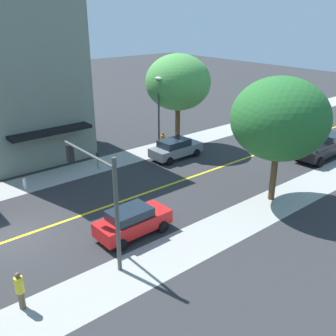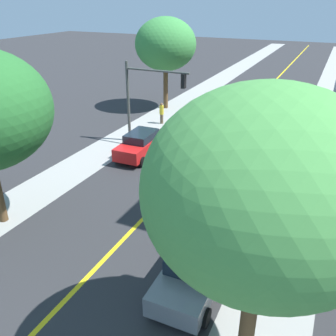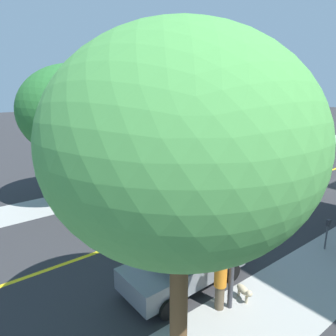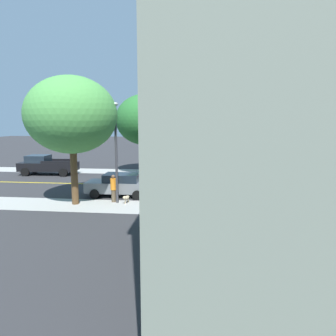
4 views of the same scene
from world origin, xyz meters
TOP-DOWN VIEW (x-y plane):
  - ground_plane at (0.00, 0.00)m, footprint 140.00×140.00m
  - sidewalk_right at (6.43, 0.00)m, footprint 2.92×126.00m
  - road_centerline_stripe at (0.00, 0.00)m, footprint 0.20×126.00m
  - corner_shop_building at (-14.10, 5.73)m, footprint 12.89×8.40m
  - street_tree_right_corner at (-6.16, 16.74)m, footprint 5.59×5.59m
  - street_tree_left_far at (5.87, 14.29)m, footprint 5.90×5.90m
  - fire_hydrant at (-5.82, 2.67)m, footprint 0.44×0.24m
  - parking_meter at (-5.68, 8.26)m, footprint 0.12×0.18m
  - traffic_light_mast at (4.36, 2.71)m, footprint 4.65×0.32m
  - street_lamp at (-5.57, 14.15)m, footprint 0.70×0.36m
  - red_sedan_right_curb at (3.72, 4.94)m, footprint 2.02×4.20m
  - grey_sedan_left_curb at (-3.79, 14.47)m, footprint 2.11×4.49m
  - black_pickup_truck at (3.88, 23.80)m, footprint 2.39×5.57m
  - pedestrian_yellow_shirt at (5.44, -1.75)m, footprint 0.35×0.35m
  - pedestrian_orange_shirt at (-5.40, 14.45)m, footprint 0.39×0.39m
  - small_dog at (-5.63, 13.55)m, footprint 0.71×0.39m

SIDE VIEW (x-z plane):
  - ground_plane at x=0.00m, z-range 0.00..0.00m
  - road_centerline_stripe at x=0.00m, z-range 0.00..0.00m
  - sidewalk_right at x=6.43m, z-range 0.00..0.01m
  - small_dog at x=-5.63m, z-range 0.08..0.62m
  - fire_hydrant at x=-5.82m, z-range -0.01..0.79m
  - grey_sedan_left_curb at x=-3.79m, z-range 0.03..1.62m
  - red_sedan_right_curb at x=3.72m, z-range 0.03..1.64m
  - parking_meter at x=-5.68m, z-range 0.22..1.57m
  - pedestrian_yellow_shirt at x=5.44m, z-range 0.05..1.79m
  - black_pickup_truck at x=3.88m, z-range -0.01..1.89m
  - pedestrian_orange_shirt at x=-5.40m, z-range 0.04..1.84m
  - traffic_light_mast at x=4.36m, z-range 0.95..6.58m
  - street_lamp at x=-5.57m, z-range 0.76..7.18m
  - street_tree_left_far at x=5.87m, z-range 1.39..9.22m
  - street_tree_right_corner at x=-6.16m, z-range 1.61..9.62m
  - corner_shop_building at x=-14.10m, z-range 0.01..14.20m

